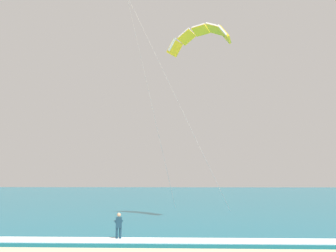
# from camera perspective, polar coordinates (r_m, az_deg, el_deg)

# --- Properties ---
(sea) EXTENTS (200.00, 120.00, 0.20)m
(sea) POSITION_cam_1_polar(r_m,az_deg,el_deg) (78.43, 2.24, -11.73)
(sea) COLOR #146075
(sea) RESTS_ON ground
(surf_foam) EXTENTS (200.00, 1.65, 0.04)m
(surf_foam) POSITION_cam_1_polar(r_m,az_deg,el_deg) (19.65, 2.84, -19.22)
(surf_foam) COLOR white
(surf_foam) RESTS_ON sea
(surfboard) EXTENTS (0.76, 1.46, 0.09)m
(surfboard) POSITION_cam_1_polar(r_m,az_deg,el_deg) (20.43, -8.60, -19.30)
(surfboard) COLOR #239EC6
(surfboard) RESTS_ON ground
(kitesurfer) EXTENTS (0.60, 0.60, 1.69)m
(kitesurfer) POSITION_cam_1_polar(r_m,az_deg,el_deg) (20.31, -8.54, -16.75)
(kitesurfer) COLOR #143347
(kitesurfer) RESTS_ON ground
(kite_primary) EXTENTS (8.02, 9.99, 16.24)m
(kite_primary) POSITION_cam_1_polar(r_m,az_deg,el_deg) (31.00, 5.43, 15.23)
(kite_primary) COLOR yellow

